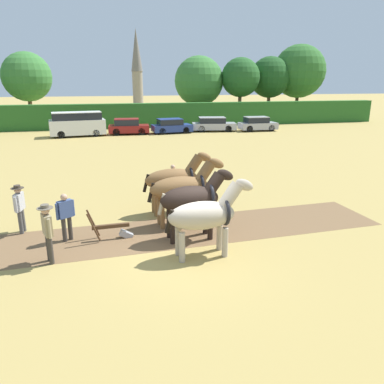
% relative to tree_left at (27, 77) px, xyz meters
% --- Properties ---
extents(ground_plane, '(240.00, 240.00, 0.00)m').
position_rel_tree_left_xyz_m(ground_plane, '(10.50, -37.86, -5.43)').
color(ground_plane, '#A88E4C').
extents(plowed_furrow_strip, '(20.42, 3.68, 0.01)m').
position_rel_tree_left_xyz_m(plowed_furrow_strip, '(7.68, -36.28, -5.43)').
color(plowed_furrow_strip, brown).
rests_on(plowed_furrow_strip, ground).
extents(hedgerow, '(61.34, 1.26, 2.62)m').
position_rel_tree_left_xyz_m(hedgerow, '(10.50, -5.73, -4.12)').
color(hedgerow, '#286023').
rests_on(hedgerow, ground).
extents(tree_left, '(5.56, 5.56, 8.22)m').
position_rel_tree_left_xyz_m(tree_left, '(0.00, 0.00, 0.00)').
color(tree_left, brown).
rests_on(tree_left, ground).
extents(tree_center_left, '(6.25, 6.25, 8.08)m').
position_rel_tree_left_xyz_m(tree_center_left, '(20.49, 0.31, -0.48)').
color(tree_center_left, brown).
rests_on(tree_center_left, ground).
extents(tree_center, '(4.86, 4.86, 7.84)m').
position_rel_tree_left_xyz_m(tree_center, '(25.43, -1.53, -0.04)').
color(tree_center, brown).
rests_on(tree_center, ground).
extents(tree_center_right, '(5.29, 5.29, 8.08)m').
position_rel_tree_left_xyz_m(tree_center_right, '(29.97, -0.33, -0.01)').
color(tree_center_right, brown).
rests_on(tree_center_right, ground).
extents(tree_right, '(6.96, 6.96, 9.68)m').
position_rel_tree_left_xyz_m(tree_right, '(34.29, -0.04, 0.77)').
color(tree_right, '#423323').
rests_on(tree_right, ground).
extents(church_spire, '(2.30, 2.30, 14.96)m').
position_rel_tree_left_xyz_m(church_spire, '(15.59, 31.95, 2.40)').
color(church_spire, gray).
rests_on(church_spire, ground).
extents(draft_horse_lead_left, '(2.77, 0.97, 2.39)m').
position_rel_tree_left_xyz_m(draft_horse_lead_left, '(10.93, -38.13, -4.14)').
color(draft_horse_lead_left, '#B2A38E').
rests_on(draft_horse_lead_left, ground).
extents(draft_horse_lead_right, '(2.63, 1.00, 2.38)m').
position_rel_tree_left_xyz_m(draft_horse_lead_right, '(10.86, -36.80, -4.06)').
color(draft_horse_lead_right, black).
rests_on(draft_horse_lead_right, ground).
extents(draft_horse_trail_left, '(2.90, 0.97, 2.48)m').
position_rel_tree_left_xyz_m(draft_horse_trail_left, '(10.82, -35.48, -4.04)').
color(draft_horse_trail_left, brown).
rests_on(draft_horse_trail_left, ground).
extents(draft_horse_trail_right, '(2.83, 0.96, 2.46)m').
position_rel_tree_left_xyz_m(draft_horse_trail_right, '(10.76, -34.15, -4.06)').
color(draft_horse_trail_right, brown).
rests_on(draft_horse_trail_right, ground).
extents(plow, '(1.49, 0.48, 1.13)m').
position_rel_tree_left_xyz_m(plow, '(8.31, -36.25, -5.12)').
color(plow, '#4C331E').
rests_on(plow, ground).
extents(farmer_at_plow, '(0.56, 0.43, 1.61)m').
position_rel_tree_left_xyz_m(farmer_at_plow, '(6.80, -36.05, -4.50)').
color(farmer_at_plow, '#38332D').
rests_on(farmer_at_plow, ground).
extents(farmer_beside_team, '(0.28, 0.62, 1.53)m').
position_rel_tree_left_xyz_m(farmer_beside_team, '(11.03, -32.31, -4.56)').
color(farmer_beside_team, '#28334C').
rests_on(farmer_beside_team, ground).
extents(farmer_onlooker_left, '(0.44, 0.65, 1.77)m').
position_rel_tree_left_xyz_m(farmer_onlooker_left, '(6.44, -37.55, -4.38)').
color(farmer_onlooker_left, '#38332D').
rests_on(farmer_onlooker_left, ground).
extents(farmer_onlooker_right, '(0.43, 0.66, 1.70)m').
position_rel_tree_left_xyz_m(farmer_onlooker_right, '(5.22, -34.98, -4.43)').
color(farmer_onlooker_right, '#4C4C4C').
rests_on(farmer_onlooker_right, ground).
extents(parked_van, '(5.20, 2.61, 2.25)m').
position_rel_tree_left_xyz_m(parked_van, '(5.83, -11.23, -4.28)').
color(parked_van, silver).
rests_on(parked_van, ground).
extents(parked_car_left, '(3.98, 2.05, 1.51)m').
position_rel_tree_left_xyz_m(parked_car_left, '(10.54, -10.95, -4.70)').
color(parked_car_left, maroon).
rests_on(parked_car_left, ground).
extents(parked_car_center_left, '(4.04, 2.22, 1.42)m').
position_rel_tree_left_xyz_m(parked_car_center_left, '(14.76, -11.12, -4.74)').
color(parked_car_center_left, navy).
rests_on(parked_car_center_left, ground).
extents(parked_car_center, '(4.68, 2.52, 1.43)m').
position_rel_tree_left_xyz_m(parked_car_center, '(19.26, -10.64, -4.73)').
color(parked_car_center, '#A8A8B2').
rests_on(parked_car_center, ground).
extents(parked_car_center_right, '(3.89, 1.77, 1.46)m').
position_rel_tree_left_xyz_m(parked_car_center_right, '(23.77, -11.48, -4.72)').
color(parked_car_center_right, '#A8A8B2').
rests_on(parked_car_center_right, ground).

